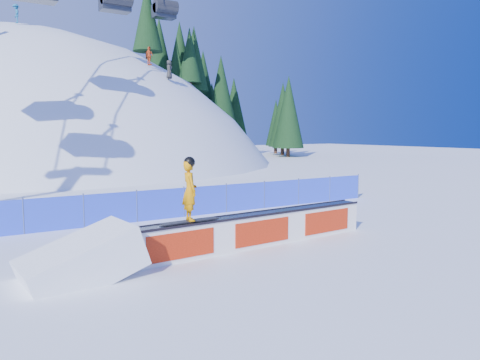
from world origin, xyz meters
TOP-DOWN VIEW (x-y plane):
  - ground at (0.00, 0.00)m, footprint 160.00×160.00m
  - snow_hill at (0.00, 42.00)m, footprint 64.00×64.00m
  - treeline at (24.19, 42.24)m, footprint 24.81×12.74m
  - safety_fence at (0.00, 4.50)m, footprint 22.05×0.05m
  - rail_box at (0.78, -1.08)m, footprint 8.56×1.16m
  - snow_ramp at (-4.55, -1.44)m, footprint 2.93×1.95m
  - snowboarder at (-1.56, -1.24)m, footprint 1.73×0.66m
  - distant_skiers at (2.67, 30.03)m, footprint 14.87×9.01m

SIDE VIEW (x-z plane):
  - snow_hill at x=0.00m, z-range -50.00..14.00m
  - ground at x=0.00m, z-range 0.00..0.00m
  - snow_ramp at x=-4.55m, z-range -0.88..0.88m
  - rail_box at x=0.78m, z-range -0.01..1.02m
  - safety_fence at x=0.00m, z-range -0.05..1.25m
  - snowboarder at x=-1.56m, z-range 1.01..2.80m
  - treeline at x=24.19m, z-range -0.35..18.29m
  - distant_skiers at x=2.67m, z-range 8.20..14.86m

